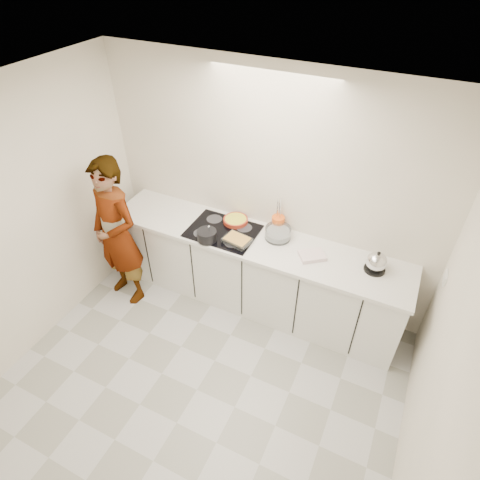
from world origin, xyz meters
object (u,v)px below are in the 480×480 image
at_px(hob, 223,231).
at_px(saucepan, 207,235).
at_px(tart_dish, 236,220).
at_px(utensil_crock, 278,224).
at_px(baking_dish, 237,240).
at_px(cook, 117,235).
at_px(mixing_bowl, 278,233).
at_px(kettle, 376,263).

xyz_separation_m(hob, saucepan, (-0.07, -0.21, 0.06)).
distance_m(hob, tart_dish, 0.20).
bearing_deg(utensil_crock, hob, -151.87).
bearing_deg(baking_dish, utensil_crock, 53.24).
bearing_deg(tart_dish, cook, -147.09).
distance_m(hob, utensil_crock, 0.58).
xyz_separation_m(saucepan, mixing_bowl, (0.64, 0.36, -0.01)).
relative_size(kettle, utensil_crock, 1.51).
distance_m(baking_dish, mixing_bowl, 0.43).
xyz_separation_m(baking_dish, kettle, (1.34, 0.20, 0.05)).
bearing_deg(saucepan, hob, 70.62).
bearing_deg(kettle, saucepan, -169.74).
relative_size(kettle, cook, 0.14).
distance_m(saucepan, baking_dish, 0.31).
height_order(saucepan, utensil_crock, saucepan).
height_order(mixing_bowl, utensil_crock, utensil_crock).
relative_size(tart_dish, kettle, 1.36).
xyz_separation_m(baking_dish, utensil_crock, (0.29, 0.39, 0.04)).
height_order(baking_dish, kettle, kettle).
bearing_deg(kettle, hob, -176.82).
bearing_deg(hob, utensil_crock, 28.13).
xyz_separation_m(tart_dish, saucepan, (-0.13, -0.40, 0.03)).
height_order(tart_dish, utensil_crock, utensil_crock).
bearing_deg(cook, tart_dish, 44.28).
bearing_deg(tart_dish, saucepan, -107.64).
height_order(kettle, utensil_crock, kettle).
bearing_deg(utensil_crock, tart_dish, -169.98).
height_order(saucepan, kettle, kettle).
height_order(saucepan, cook, cook).
relative_size(mixing_bowl, cook, 0.19).
height_order(tart_dish, saucepan, saucepan).
bearing_deg(hob, cook, -153.79).
bearing_deg(tart_dish, kettle, -4.01).
height_order(hob, utensil_crock, utensil_crock).
height_order(baking_dish, cook, cook).
bearing_deg(kettle, cook, -167.18).
height_order(tart_dish, baking_dish, baking_dish).
height_order(hob, kettle, kettle).
distance_m(tart_dish, utensil_crock, 0.47).
bearing_deg(mixing_bowl, baking_dish, -142.33).
relative_size(hob, cook, 0.41).
relative_size(saucepan, mixing_bowl, 0.70).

